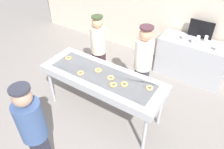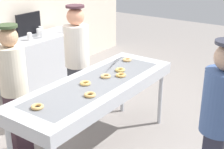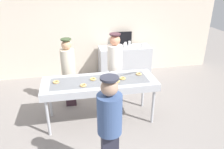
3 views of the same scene
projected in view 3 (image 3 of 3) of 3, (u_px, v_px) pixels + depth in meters
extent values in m
plane|color=gray|center=(101.00, 119.00, 4.79)|extent=(16.00, 16.00, 0.00)
cube|color=beige|center=(87.00, 28.00, 6.47)|extent=(8.00, 0.12, 2.92)
cube|color=#B7BABF|center=(100.00, 84.00, 4.44)|extent=(2.30, 0.81, 0.15)
cube|color=slate|center=(100.00, 82.00, 4.42)|extent=(1.95, 0.57, 0.08)
cylinder|color=#B7BABF|center=(48.00, 118.00, 4.15)|extent=(0.06, 0.06, 0.78)
cylinder|color=#B7BABF|center=(153.00, 107.00, 4.52)|extent=(0.06, 0.06, 0.78)
cylinder|color=#B7BABF|center=(50.00, 101.00, 4.74)|extent=(0.06, 0.06, 0.78)
cylinder|color=#B7BABF|center=(143.00, 92.00, 5.10)|extent=(0.06, 0.06, 0.78)
torus|color=#E3B26F|center=(139.00, 74.00, 4.66)|extent=(0.17, 0.17, 0.03)
torus|color=#DEB75C|center=(123.00, 78.00, 4.46)|extent=(0.18, 0.18, 0.03)
torus|color=#E0B36E|center=(109.00, 79.00, 4.43)|extent=(0.18, 0.18, 0.03)
torus|color=#E0AC60|center=(56.00, 82.00, 4.31)|extent=(0.18, 0.18, 0.03)
torus|color=#EEBB60|center=(93.00, 79.00, 4.43)|extent=(0.15, 0.15, 0.03)
torus|color=#E6AF61|center=(83.00, 85.00, 4.18)|extent=(0.16, 0.16, 0.03)
torus|color=#EEB45C|center=(117.00, 81.00, 4.34)|extent=(0.13, 0.13, 0.03)
cube|color=#363942|center=(115.00, 85.00, 5.32)|extent=(0.24, 0.18, 0.86)
cylinder|color=silver|center=(115.00, 57.00, 5.02)|extent=(0.34, 0.34, 0.58)
sphere|color=tan|center=(115.00, 40.00, 4.85)|extent=(0.24, 0.24, 0.24)
cylinder|color=#472A31|center=(115.00, 34.00, 4.80)|extent=(0.25, 0.25, 0.03)
cube|color=#3A252E|center=(70.00, 89.00, 5.17)|extent=(0.24, 0.18, 0.82)
cylinder|color=beige|center=(68.00, 62.00, 4.88)|extent=(0.31, 0.31, 0.56)
sphere|color=tan|center=(66.00, 45.00, 4.72)|extent=(0.21, 0.21, 0.21)
cylinder|color=#354629|center=(66.00, 39.00, 4.67)|extent=(0.23, 0.23, 0.03)
cylinder|color=#3F598C|center=(110.00, 114.00, 3.00)|extent=(0.35, 0.35, 0.59)
sphere|color=tan|center=(109.00, 87.00, 2.83)|extent=(0.23, 0.23, 0.23)
cylinder|color=#313240|center=(109.00, 78.00, 2.77)|extent=(0.25, 0.25, 0.03)
cube|color=#B7BABF|center=(125.00, 62.00, 6.66)|extent=(1.53, 0.62, 0.94)
cylinder|color=white|center=(129.00, 43.00, 6.60)|extent=(0.08, 0.08, 0.13)
cylinder|color=white|center=(125.00, 46.00, 6.34)|extent=(0.08, 0.08, 0.13)
cylinder|color=white|center=(142.00, 45.00, 6.38)|extent=(0.08, 0.08, 0.13)
cylinder|color=white|center=(125.00, 44.00, 6.48)|extent=(0.08, 0.08, 0.13)
cylinder|color=white|center=(117.00, 46.00, 6.35)|extent=(0.08, 0.08, 0.13)
cube|color=black|center=(123.00, 38.00, 6.62)|extent=(0.53, 0.04, 0.39)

